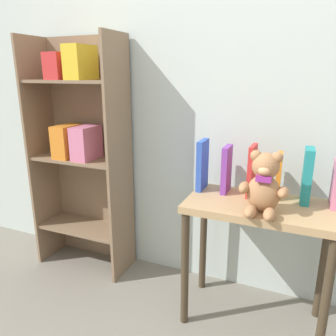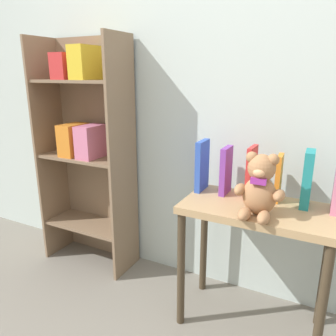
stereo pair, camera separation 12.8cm
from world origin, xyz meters
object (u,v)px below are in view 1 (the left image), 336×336
(bookshelf_side, at_px, (82,143))
(book_standing_red, at_px, (252,171))
(book_standing_blue, at_px, (202,165))
(book_standing_teal, at_px, (307,176))
(display_table, at_px, (258,225))
(book_standing_orange, at_px, (279,176))
(teddy_bear, at_px, (264,185))
(book_standing_purple, at_px, (226,169))

(bookshelf_side, distance_m, book_standing_red, 1.08)
(book_standing_blue, relative_size, book_standing_teal, 1.00)
(display_table, distance_m, book_standing_red, 0.27)
(book_standing_orange, bearing_deg, bookshelf_side, 175.77)
(display_table, height_order, teddy_bear, teddy_bear)
(book_standing_orange, height_order, book_standing_teal, book_standing_teal)
(bookshelf_side, bearing_deg, teddy_bear, -12.24)
(bookshelf_side, relative_size, book_standing_orange, 6.42)
(display_table, distance_m, teddy_bear, 0.26)
(bookshelf_side, xyz_separation_m, book_standing_orange, (1.21, -0.04, -0.06))
(teddy_bear, height_order, book_standing_red, teddy_bear)
(book_standing_purple, height_order, book_standing_red, book_standing_red)
(bookshelf_side, relative_size, teddy_bear, 5.29)
(book_standing_blue, height_order, book_standing_red, book_standing_blue)
(teddy_bear, bearing_deg, book_standing_orange, 78.17)
(bookshelf_side, bearing_deg, book_standing_purple, -3.20)
(bookshelf_side, height_order, book_standing_teal, bookshelf_side)
(teddy_bear, bearing_deg, book_standing_purple, 136.97)
(book_standing_blue, distance_m, book_standing_red, 0.26)
(display_table, bearing_deg, book_standing_orange, 60.70)
(teddy_bear, bearing_deg, book_standing_blue, 150.42)
(book_standing_orange, bearing_deg, book_standing_teal, -9.26)
(display_table, bearing_deg, book_standing_red, 124.32)
(book_standing_blue, bearing_deg, teddy_bear, -29.80)
(display_table, bearing_deg, book_standing_purple, 153.29)
(book_standing_red, bearing_deg, bookshelf_side, 178.99)
(teddy_bear, bearing_deg, book_standing_red, 113.16)
(teddy_bear, relative_size, book_standing_purple, 1.14)
(book_standing_blue, xyz_separation_m, book_standing_purple, (0.13, 0.00, -0.01))
(display_table, height_order, book_standing_blue, book_standing_blue)
(display_table, distance_m, book_standing_teal, 0.33)
(book_standing_red, bearing_deg, teddy_bear, -64.88)
(book_standing_orange, bearing_deg, teddy_bear, -104.38)
(display_table, relative_size, teddy_bear, 2.51)
(bookshelf_side, relative_size, display_table, 2.11)
(book_standing_teal, bearing_deg, display_table, -154.63)
(book_standing_red, height_order, book_standing_orange, book_standing_red)
(book_standing_teal, bearing_deg, book_standing_orange, 171.39)
(teddy_bear, height_order, book_standing_teal, teddy_bear)
(bookshelf_side, height_order, teddy_bear, bookshelf_side)
(display_table, height_order, book_standing_purple, book_standing_purple)
(teddy_bear, xyz_separation_m, book_standing_blue, (-0.34, 0.19, 0.01))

